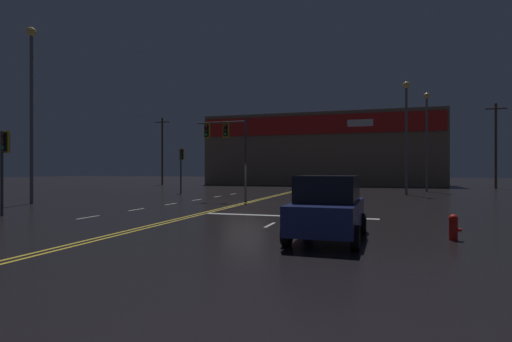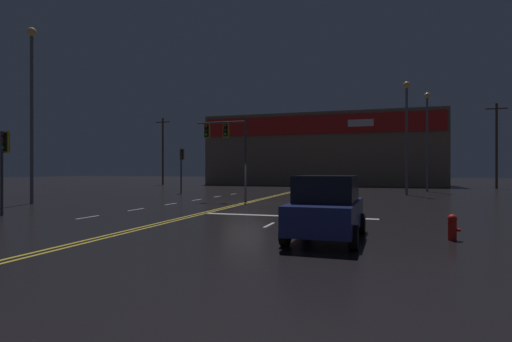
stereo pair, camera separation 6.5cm
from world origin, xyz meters
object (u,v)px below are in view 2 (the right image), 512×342
(streetlight_near_right, at_px, (427,129))
(parked_car, at_px, (327,207))
(traffic_signal_median, at_px, (226,138))
(streetlight_median_approach, at_px, (407,123))
(traffic_signal_corner_northwest, at_px, (182,161))
(traffic_signal_corner_southwest, at_px, (4,153))
(streetlight_near_left, at_px, (32,93))
(fire_hydrant, at_px, (452,227))

(streetlight_near_right, bearing_deg, parked_car, -101.15)
(traffic_signal_median, bearing_deg, streetlight_median_approach, 41.43)
(traffic_signal_corner_northwest, bearing_deg, streetlight_near_right, 24.68)
(streetlight_near_right, height_order, streetlight_median_approach, streetlight_near_right)
(streetlight_median_approach, bearing_deg, traffic_signal_corner_southwest, -130.32)
(traffic_signal_corner_northwest, bearing_deg, parked_car, -52.36)
(traffic_signal_corner_southwest, height_order, traffic_signal_corner_northwest, traffic_signal_corner_northwest)
(streetlight_near_left, xyz_separation_m, fire_hydrant, (22.41, -6.45, -6.37))
(traffic_signal_corner_northwest, height_order, streetlight_median_approach, streetlight_median_approach)
(traffic_signal_median, xyz_separation_m, parked_car, (8.35, -12.87, -3.23))
(traffic_signal_median, relative_size, streetlight_near_left, 0.51)
(traffic_signal_corner_northwest, xyz_separation_m, fire_hydrant, (18.82, -18.98, -2.52))
(traffic_signal_corner_southwest, distance_m, streetlight_near_right, 34.63)
(streetlight_median_approach, relative_size, fire_hydrant, 12.44)
(traffic_signal_corner_northwest, bearing_deg, traffic_signal_corner_southwest, -88.10)
(traffic_signal_median, height_order, streetlight_near_left, streetlight_near_left)
(traffic_signal_corner_southwest, relative_size, streetlight_near_left, 0.35)
(streetlight_near_right, xyz_separation_m, streetlight_median_approach, (-2.21, -6.12, -0.05))
(traffic_signal_corner_northwest, height_order, streetlight_near_right, streetlight_near_right)
(traffic_signal_corner_southwest, relative_size, fire_hydrant, 5.03)
(streetlight_near_left, height_order, streetlight_near_right, streetlight_near_left)
(traffic_signal_corner_northwest, distance_m, streetlight_near_left, 13.60)
(streetlight_near_left, relative_size, fire_hydrant, 14.25)
(streetlight_near_right, height_order, fire_hydrant, streetlight_near_right)
(traffic_signal_median, xyz_separation_m, traffic_signal_corner_southwest, (-6.35, -11.03, -1.37))
(traffic_signal_corner_southwest, bearing_deg, traffic_signal_corner_northwest, 91.90)
(traffic_signal_median, xyz_separation_m, streetlight_near_left, (-10.54, -5.57, 2.59))
(streetlight_near_right, relative_size, parked_car, 2.19)
(traffic_signal_median, height_order, parked_car, traffic_signal_median)
(fire_hydrant, bearing_deg, streetlight_near_right, 85.41)
(traffic_signal_median, xyz_separation_m, streetlight_median_approach, (11.96, 10.55, 1.84))
(traffic_signal_corner_northwest, relative_size, streetlight_near_right, 0.42)
(streetlight_median_approach, bearing_deg, traffic_signal_corner_northwest, -169.26)
(streetlight_median_approach, height_order, fire_hydrant, streetlight_median_approach)
(traffic_signal_median, xyz_separation_m, traffic_signal_corner_northwest, (-6.95, 6.96, -1.26))
(streetlight_median_approach, bearing_deg, streetlight_near_left, -144.37)
(traffic_signal_median, distance_m, streetlight_near_left, 12.20)
(traffic_signal_corner_southwest, distance_m, parked_car, 14.93)
(streetlight_median_approach, bearing_deg, traffic_signal_median, -138.57)
(traffic_signal_corner_southwest, bearing_deg, streetlight_near_right, 53.46)
(traffic_signal_median, height_order, traffic_signal_corner_northwest, traffic_signal_median)
(streetlight_median_approach, xyz_separation_m, fire_hydrant, (-0.09, -22.57, -5.62))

